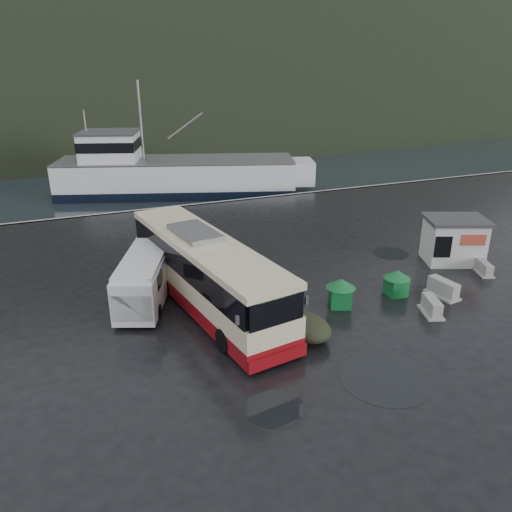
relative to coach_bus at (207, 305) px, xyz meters
name	(u,v)px	position (x,y,z in m)	size (l,w,h in m)	color
ground	(289,309)	(3.64, -1.94, 0.00)	(160.00, 160.00, 0.00)	black
harbor_water	(93,109)	(3.64, 108.06, 0.00)	(300.00, 180.00, 0.02)	black
quay_edge	(187,205)	(3.64, 18.06, 0.00)	(160.00, 0.60, 1.50)	#999993
headland	(89,83)	(13.64, 248.06, 0.00)	(780.00, 540.00, 570.00)	black
coach_bus	(207,305)	(0.00, 0.00, 0.00)	(3.22, 12.98, 3.68)	beige
white_van	(147,302)	(-2.74, 1.42, 0.00)	(2.06, 5.99, 2.51)	silver
waste_bin_left	(395,295)	(9.46, -2.58, 0.00)	(1.00, 1.00, 1.38)	#12672E
waste_bin_right	(340,306)	(6.12, -2.59, 0.00)	(1.06, 1.06, 1.47)	#12672E
dome_tent	(305,337)	(3.17, -4.62, 0.00)	(1.88, 2.64, 1.04)	#272C1A
ticket_kiosk	(450,261)	(15.41, 0.00, 0.00)	(3.51, 2.66, 2.74)	silver
jersey_barrier_a	(442,296)	(11.65, -3.59, 0.00)	(0.89, 1.78, 0.89)	#999993
jersey_barrier_b	(431,313)	(9.80, -4.93, 0.00)	(0.81, 1.61, 0.81)	#999993
jersey_barrier_c	(483,274)	(15.83, -2.21, 0.00)	(0.71, 1.42, 0.71)	#999993
fishing_trawler	(177,180)	(5.09, 27.71, 0.00)	(27.69, 6.06, 11.08)	silver
puddles	(368,342)	(5.52, -6.05, 0.01)	(15.08, 13.93, 0.01)	black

